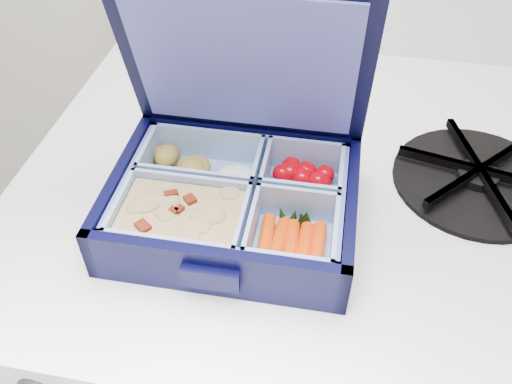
% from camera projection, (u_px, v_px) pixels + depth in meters
% --- Properties ---
extents(stove, '(0.65, 0.65, 0.97)m').
position_uv_depth(stove, '(287.00, 357.00, 1.00)').
color(stove, silver).
rests_on(stove, floor).
extents(bento_box, '(0.25, 0.20, 0.06)m').
position_uv_depth(bento_box, '(234.00, 202.00, 0.56)').
color(bento_box, black).
rests_on(bento_box, stove).
extents(burner_grate, '(0.22, 0.22, 0.03)m').
position_uv_depth(burner_grate, '(478.00, 174.00, 0.61)').
color(burner_grate, black).
rests_on(burner_grate, stove).
extents(burner_grate_rear, '(0.18, 0.18, 0.02)m').
position_uv_depth(burner_grate_rear, '(201.00, 51.00, 0.82)').
color(burner_grate_rear, black).
rests_on(burner_grate_rear, stove).
extents(fork, '(0.14, 0.12, 0.01)m').
position_uv_depth(fork, '(285.00, 149.00, 0.66)').
color(fork, silver).
rests_on(fork, stove).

